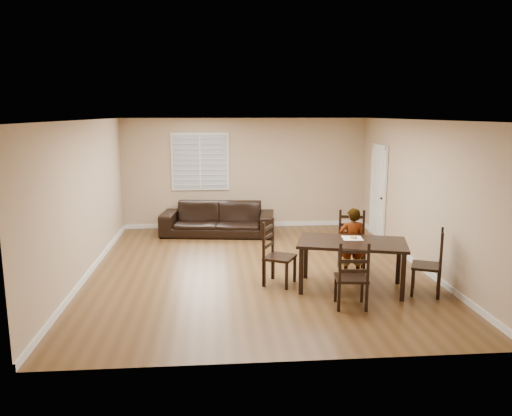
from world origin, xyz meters
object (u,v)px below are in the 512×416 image
at_px(chair_far, 353,279).
at_px(chair_left, 272,255).
at_px(donut, 354,237).
at_px(chair_near, 351,243).
at_px(chair_right, 435,265).
at_px(child, 352,243).
at_px(sofa, 218,219).
at_px(dining_table, 352,246).

relative_size(chair_far, chair_left, 0.94).
height_order(chair_left, donut, chair_left).
distance_m(chair_far, chair_left, 1.61).
bearing_deg(donut, chair_near, 76.17).
height_order(chair_right, child, child).
height_order(chair_far, sofa, chair_far).
relative_size(chair_left, donut, 9.79).
distance_m(dining_table, chair_far, 0.93).
distance_m(child, donut, 0.47).
bearing_deg(chair_far, sofa, -61.84).
height_order(chair_left, child, child).
bearing_deg(chair_far, chair_right, -154.85).
height_order(chair_near, child, child).
distance_m(chair_near, chair_left, 1.67).
distance_m(chair_far, child, 1.52).
relative_size(dining_table, child, 1.55).
bearing_deg(child, sofa, -49.59).
bearing_deg(dining_table, chair_right, -1.00).
height_order(child, sofa, child).
height_order(donut, sofa, donut).
bearing_deg(donut, dining_table, -112.04).
relative_size(dining_table, donut, 17.17).
distance_m(child, sofa, 3.99).
distance_m(chair_near, child, 0.49).
distance_m(donut, sofa, 4.30).
bearing_deg(chair_near, chair_right, -44.15).
bearing_deg(chair_right, chair_far, -46.34).
relative_size(chair_far, sofa, 0.39).
bearing_deg(donut, chair_right, -25.29).
height_order(dining_table, chair_right, chair_right).
bearing_deg(chair_near, chair_left, -144.06).
bearing_deg(child, chair_right, 143.17).
xyz_separation_m(dining_table, sofa, (-2.13, 3.85, -0.33)).
bearing_deg(sofa, dining_table, -53.78).
relative_size(chair_near, chair_far, 1.07).
xyz_separation_m(child, donut, (-0.09, -0.42, 0.21)).
bearing_deg(chair_near, child, -92.55).
bearing_deg(sofa, chair_right, -44.17).
height_order(chair_left, chair_right, chair_left).
height_order(dining_table, chair_near, chair_near).
bearing_deg(chair_far, dining_table, -98.19).
distance_m(chair_near, chair_right, 1.71).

